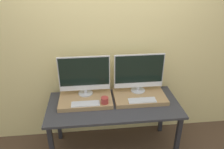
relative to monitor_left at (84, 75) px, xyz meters
name	(u,v)px	position (x,y,z in m)	size (l,w,h in m)	color
wall_back	(110,48)	(0.34, 0.24, 0.25)	(8.00, 0.04, 2.60)	#DBC684
workbench	(114,109)	(0.34, -0.19, -0.40)	(1.60, 0.72, 0.73)	#2D2D33
wooden_riser_left	(86,100)	(0.00, -0.10, -0.29)	(0.65, 0.41, 0.05)	#99754C
monitor_left	(84,75)	(0.00, 0.00, 0.00)	(0.63, 0.18, 0.51)	#B2B2B7
keyboard_left	(86,104)	(0.00, -0.24, -0.26)	(0.33, 0.11, 0.01)	silver
mug	(105,100)	(0.23, -0.24, -0.23)	(0.09, 0.09, 0.08)	#9E332D
wooden_riser_right	(139,97)	(0.68, -0.10, -0.29)	(0.65, 0.41, 0.05)	#99754C
monitor_right	(139,72)	(0.68, 0.00, 0.00)	(0.63, 0.18, 0.51)	#B2B2B7
keyboard_right	(142,100)	(0.68, -0.24, -0.26)	(0.33, 0.11, 0.01)	silver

